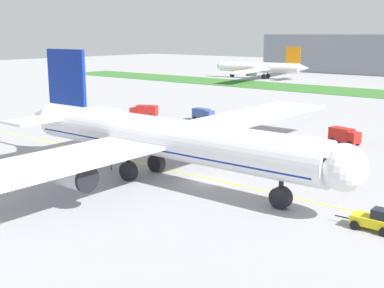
# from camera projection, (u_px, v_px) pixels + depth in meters

# --- Properties ---
(ground_plane) EXTENTS (600.00, 600.00, 0.00)m
(ground_plane) POSITION_uv_depth(u_px,v_px,m) (205.00, 182.00, 63.22)
(ground_plane) COLOR #9E9EA3
(ground_plane) RESTS_ON ground
(apron_taxi_line) EXTENTS (280.00, 0.36, 0.01)m
(apron_taxi_line) POSITION_uv_depth(u_px,v_px,m) (213.00, 179.00, 64.48)
(apron_taxi_line) COLOR yellow
(apron_taxi_line) RESTS_ON ground
(airliner_foreground) EXTENTS (52.88, 84.59, 16.10)m
(airliner_foreground) POSITION_uv_depth(u_px,v_px,m) (158.00, 138.00, 63.37)
(airliner_foreground) COLOR white
(airliner_foreground) RESTS_ON ground
(pushback_tug) EXTENTS (5.75, 2.36, 2.21)m
(pushback_tug) POSITION_uv_depth(u_px,v_px,m) (374.00, 220.00, 47.56)
(pushback_tug) COLOR yellow
(pushback_tug) RESTS_ON ground
(ground_crew_wingwalker_port) EXTENTS (0.46, 0.43, 1.55)m
(ground_crew_wingwalker_port) POSITION_uv_depth(u_px,v_px,m) (111.00, 163.00, 68.82)
(ground_crew_wingwalker_port) COLOR black
(ground_crew_wingwalker_port) RESTS_ON ground
(service_truck_baggage_loader) EXTENTS (4.91, 2.48, 2.60)m
(service_truck_baggage_loader) POSITION_uv_depth(u_px,v_px,m) (203.00, 114.00, 107.72)
(service_truck_baggage_loader) COLOR #33478C
(service_truck_baggage_loader) RESTS_ON ground
(service_truck_fuel_bowser) EXTENTS (6.42, 4.32, 2.73)m
(service_truck_fuel_bowser) POSITION_uv_depth(u_px,v_px,m) (144.00, 111.00, 112.04)
(service_truck_fuel_bowser) COLOR #B21E19
(service_truck_fuel_bowser) RESTS_ON ground
(service_truck_catering_van) EXTENTS (5.65, 3.48, 2.68)m
(service_truck_catering_van) POSITION_uv_depth(u_px,v_px,m) (344.00, 135.00, 84.89)
(service_truck_catering_van) COLOR #B21E19
(service_truck_catering_van) RESTS_ON ground
(parked_airliner_far_left) EXTENTS (40.25, 64.47, 13.26)m
(parked_airliner_far_left) POSITION_uv_depth(u_px,v_px,m) (261.00, 68.00, 209.30)
(parked_airliner_far_left) COLOR white
(parked_airliner_far_left) RESTS_ON ground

